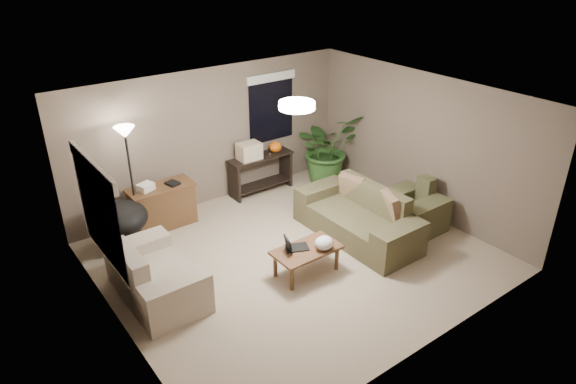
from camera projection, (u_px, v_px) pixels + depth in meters
room_shell at (296, 185)px, 7.47m from camera, size 5.50×5.50×5.50m
main_sofa at (359, 220)px, 8.47m from camera, size 0.95×2.20×0.85m
throw_pillows at (371, 197)px, 8.44m from camera, size 0.38×1.40×0.47m
loveseat at (155, 278)px, 7.01m from camera, size 0.90×1.60×0.85m
armchair at (410, 212)px, 8.70m from camera, size 0.95×1.00×0.85m
coffee_table at (307, 252)px, 7.48m from camera, size 1.00×0.55×0.42m
laptop at (293, 246)px, 7.41m from camera, size 0.42×0.35×0.24m
plastic_bag at (324, 243)px, 7.41m from camera, size 0.35×0.33×0.20m
desk at (163, 206)px, 8.73m from camera, size 1.10×0.50×0.75m
desk_papers at (151, 186)px, 8.45m from camera, size 0.72×0.32×0.12m
console_table at (261, 171)px, 9.90m from camera, size 1.30×0.40×0.75m
pumpkin at (275, 147)px, 9.90m from camera, size 0.32×0.32×0.20m
cardboard_box at (249, 151)px, 9.56m from camera, size 0.43×0.32×0.31m
papasan_chair at (120, 223)px, 8.04m from camera, size 1.18×1.18×0.80m
floor_lamp at (127, 146)px, 7.90m from camera, size 0.32×0.32×1.91m
ceiling_fixture at (297, 105)px, 6.94m from camera, size 0.50×0.50×0.10m
houseplant at (326, 155)px, 10.35m from camera, size 1.25×1.39×1.08m
cat_scratching_post at (404, 201)px, 9.26m from camera, size 0.32×0.32×0.50m
window_left at (96, 195)px, 5.99m from camera, size 0.05×1.56×1.33m
window_back at (271, 96)px, 9.70m from camera, size 1.06×0.05×1.33m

